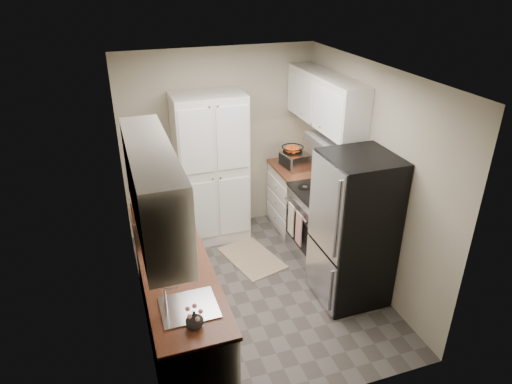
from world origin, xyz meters
TOP-DOWN VIEW (x-y plane):
  - ground at (0.00, 0.00)m, footprint 3.20×3.20m
  - room_shell at (-0.02, -0.01)m, footprint 2.64×3.24m
  - pantry_cabinet at (-0.20, 1.32)m, footprint 0.90×0.55m
  - base_cabinet_left at (-0.99, -0.43)m, footprint 0.60×2.30m
  - countertop_left at (-0.99, -0.43)m, footprint 0.63×2.33m
  - base_cabinet_right at (0.99, 1.19)m, footprint 0.60×0.80m
  - countertop_right at (0.99, 1.19)m, footprint 0.63×0.83m
  - electric_range at (0.97, 0.39)m, footprint 0.71×0.78m
  - refrigerator at (0.94, -0.41)m, footprint 0.70×0.72m
  - microwave at (-1.02, 0.11)m, footprint 0.49×0.60m
  - wine_bottle at (-1.14, 0.46)m, footprint 0.07×0.07m
  - flower_vase at (-0.99, -1.37)m, footprint 0.18×0.18m
  - cutting_board at (-0.93, 0.68)m, footprint 0.04×0.24m
  - toaster_oven at (0.93, 1.19)m, footprint 0.35×0.42m
  - fruit_basket at (0.90, 1.21)m, footprint 0.38×0.38m
  - kitchen_mat at (0.12, 0.61)m, footprint 0.75×0.98m

SIDE VIEW (x-z plane):
  - ground at x=0.00m, z-range 0.00..0.00m
  - kitchen_mat at x=0.12m, z-range 0.00..0.01m
  - base_cabinet_left at x=-0.99m, z-range 0.00..0.88m
  - base_cabinet_right at x=0.99m, z-range 0.00..0.88m
  - electric_range at x=0.97m, z-range -0.09..1.04m
  - refrigerator at x=0.94m, z-range 0.00..1.70m
  - countertop_left at x=-0.99m, z-range 0.88..0.92m
  - countertop_right at x=0.99m, z-range 0.88..0.92m
  - flower_vase at x=-0.99m, z-range 0.92..1.06m
  - pantry_cabinet at x=-0.20m, z-range 0.00..2.00m
  - toaster_oven at x=0.93m, z-range 0.92..1.14m
  - wine_bottle at x=-1.14m, z-range 0.92..1.18m
  - microwave at x=-1.02m, z-range 0.92..1.21m
  - cutting_board at x=-0.93m, z-range 0.92..1.22m
  - fruit_basket at x=0.90m, z-range 1.14..1.26m
  - room_shell at x=-0.02m, z-range 0.37..2.89m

